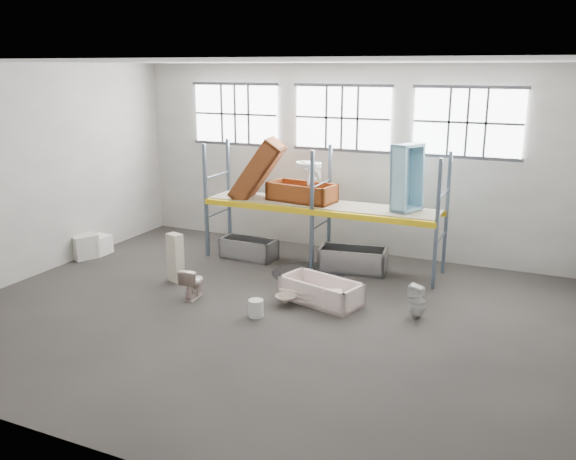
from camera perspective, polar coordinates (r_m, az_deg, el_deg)
The scene contains 33 objects.
floor at distance 12.61m, azimuth -2.85°, elevation -8.01°, with size 12.00×10.00×0.10m, color #403B37.
ceiling at distance 11.59m, azimuth -3.19°, elevation 15.84°, with size 12.00×10.00×0.10m, color silver.
wall_back at distance 16.41m, azimuth 5.18°, elevation 6.68°, with size 12.00×0.10×5.00m, color #A09D95.
wall_front at distance 7.87m, azimuth -20.22°, elevation -3.67°, with size 12.00×0.10×5.00m, color #BCB8AE.
wall_left at distance 15.54m, azimuth -23.31°, elevation 5.02°, with size 0.10×10.00×5.00m, color #BCB8AF.
window_left at distance 17.51m, azimuth -4.96°, elevation 10.84°, with size 2.60×0.04×1.60m, color white.
window_mid at distance 16.19m, azimuth 5.14°, elevation 10.48°, with size 2.60×0.04×1.60m, color white.
window_right at distance 15.42m, azimuth 16.58°, elevation 9.69°, with size 2.60×0.04×1.60m, color white.
rack_upright_la at distance 15.97m, azimuth -7.75°, elevation 2.72°, with size 0.08×0.08×3.00m, color slate.
rack_upright_lb at distance 16.98m, azimuth -5.60°, elevation 3.52°, with size 0.08×0.08×3.00m, color slate.
rack_upright_ma at distance 14.63m, azimuth 2.27°, elevation 1.69°, with size 0.08×0.08×3.00m, color slate.
rack_upright_mb at distance 15.72m, azimuth 3.93°, elevation 2.62°, with size 0.08×0.08×3.00m, color slate.
rack_upright_ra at distance 13.81m, azimuth 13.87°, elevation 0.43°, with size 0.08×0.08×3.00m, color slate.
rack_upright_rb at distance 14.96m, azimuth 14.75°, elevation 1.50°, with size 0.08×0.08×3.00m, color slate.
rack_beam_front at distance 14.63m, azimuth 2.27°, elevation 1.69°, with size 6.00×0.10×0.14m, color yellow.
rack_beam_back at distance 15.72m, azimuth 3.93°, elevation 2.62°, with size 6.00×0.10×0.14m, color yellow.
shelf_deck at distance 15.15m, azimuth 3.14°, elevation 2.46°, with size 5.90×1.10×0.03m, color gray.
wet_patch at distance 14.87m, azimuth 1.92°, elevation -4.10°, with size 1.80×1.80×0.00m, color black.
bathtub_beige at distance 13.03m, azimuth 3.16°, elevation -5.78°, with size 1.73×0.82×0.51m, color beige, non-canonical shape.
cistern_spare at distance 12.57m, azimuth 4.19°, elevation -6.49°, with size 0.40×0.19×0.38m, color #F5D3CA.
sink_in_tub at distance 12.86m, azimuth -0.23°, elevation -6.50°, with size 0.45×0.45×0.15m, color beige.
toilet_beige at distance 13.41m, azimuth -8.98°, elevation -4.91°, with size 0.39×0.68×0.69m, color #C5ABA0.
cistern_tall at distance 14.41m, azimuth -10.57°, elevation -2.58°, with size 0.37×0.24×1.16m, color beige.
toilet_white at distance 12.47m, azimuth 12.12°, elevation -6.61°, with size 0.32×0.33×0.71m, color silver.
steel_tub_left at distance 15.96m, azimuth -3.72°, elevation -1.77°, with size 1.45×0.68×0.53m, color #B0B3B9, non-canonical shape.
steel_tub_right at distance 15.00m, azimuth 6.12°, elevation -2.81°, with size 1.62×0.76×0.60m, color #A9ABB2, non-canonical shape.
rust_tub_flat at distance 15.35m, azimuth 1.31°, elevation 3.56°, with size 1.70×0.80×0.48m, color #913B12, non-canonical shape.
rust_tub_tilted at distance 15.70m, azimuth -2.88°, elevation 5.57°, with size 1.78×0.83×0.50m, color brown, non-canonical shape.
sink_on_shelf at distance 15.02m, azimuth 1.95°, elevation 4.37°, with size 0.66×0.51×0.59m, color white.
blue_tub_upright at distance 14.46m, azimuth 11.19°, elevation 4.87°, with size 1.57×0.74×0.44m, color #7CB1C8, non-canonical shape.
bucket at distance 12.36m, azimuth -3.04°, elevation -7.38°, with size 0.30×0.30×0.35m, color silver.
carton_near at distance 16.94m, azimuth -18.80°, elevation -1.40°, with size 0.73×0.62×0.62m, color silver.
carton_far at distance 17.12m, azimuth -17.57°, elevation -1.34°, with size 0.60×0.60×0.50m, color white.
Camera 1 is at (5.36, -10.28, 4.92)m, focal length 37.69 mm.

